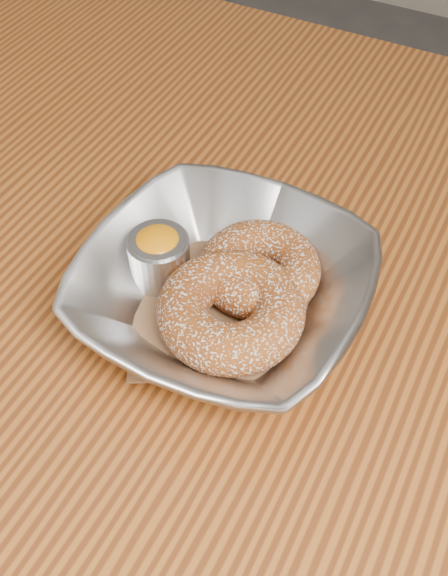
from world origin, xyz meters
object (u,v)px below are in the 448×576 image
at_px(table, 160,289).
at_px(ramekin, 159,255).
at_px(donut_front, 231,310).
at_px(donut_back, 259,269).
at_px(serving_bowl, 224,290).

relative_size(table, ramekin, 23.87).
xyz_separation_m(table, ramekin, (0.05, -0.06, 0.13)).
bearing_deg(table, donut_front, -34.18).
bearing_deg(donut_back, serving_bowl, -114.10).
distance_m(table, serving_bowl, 0.18).
bearing_deg(serving_bowl, donut_front, -49.53).
bearing_deg(ramekin, donut_front, -15.88).
bearing_deg(serving_bowl, donut_back, 65.90).
xyz_separation_m(donut_front, ramekin, (-0.08, 0.02, 0.00)).
distance_m(serving_bowl, donut_back, 0.04).
xyz_separation_m(serving_bowl, ramekin, (-0.06, 0.00, 0.01)).
relative_size(table, serving_bowl, 5.38).
bearing_deg(donut_back, donut_front, -89.76).
bearing_deg(donut_front, donut_back, 90.24).
distance_m(serving_bowl, donut_front, 0.02).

